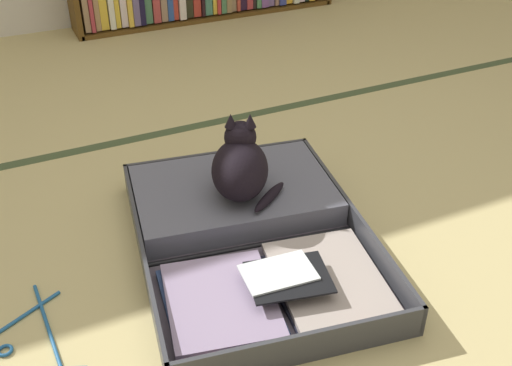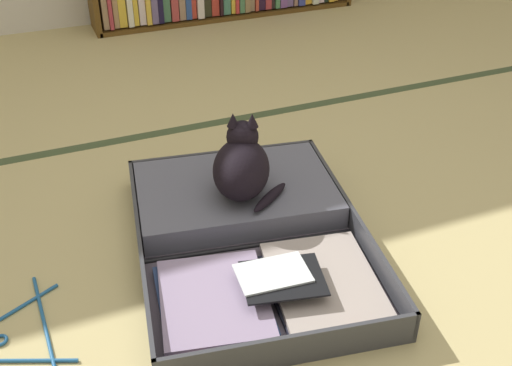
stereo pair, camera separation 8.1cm
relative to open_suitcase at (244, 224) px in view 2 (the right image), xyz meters
The scene contains 5 objects.
ground_plane 0.22m from the open_suitcase, 70.51° to the right, with size 10.00×10.00×0.00m, color tan.
tatami_border 0.76m from the open_suitcase, 84.45° to the left, with size 4.80×0.05×0.00m.
open_suitcase is the anchor object (origin of this frame).
black_cat 0.18m from the open_suitcase, 72.55° to the left, with size 0.28×0.30×0.26m.
clothes_hanger 0.70m from the open_suitcase, 164.80° to the right, with size 0.22×0.41×0.01m.
Camera 2 is at (-0.61, -1.25, 1.22)m, focal length 43.41 mm.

